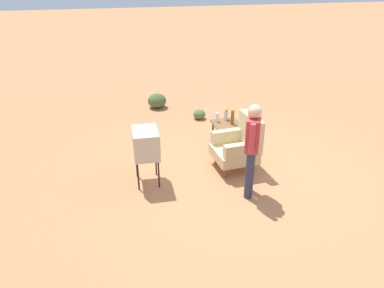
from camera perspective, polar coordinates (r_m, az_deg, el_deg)
The scene contains 10 objects.
ground_plane at distance 6.97m, azimuth 8.30°, elevation -4.78°, with size 60.00×60.00×0.00m, color #C17A4C.
armchair at distance 6.96m, azimuth 7.44°, elevation -0.10°, with size 0.83×0.84×1.06m.
side_table at distance 7.65m, azimuth 5.41°, elevation 2.67°, with size 0.56×0.56×0.60m.
tv_on_stand at distance 6.35m, azimuth -7.25°, elevation 0.08°, with size 0.61×0.46×1.03m.
person_standing at distance 5.97m, azimuth 9.41°, elevation -0.23°, with size 0.52×0.35×1.64m.
bottle_short_clear at distance 7.64m, azimuth 3.98°, elevation 4.20°, with size 0.06×0.06×0.20m, color silver.
bottle_tall_amber at distance 7.54m, azimuth 6.37°, elevation 4.20°, with size 0.07×0.07×0.30m, color brown.
flower_vase at distance 7.76m, azimuth 5.37°, elevation 4.88°, with size 0.14×0.10×0.27m.
shrub_near at distance 10.12m, azimuth -5.52°, elevation 6.78°, with size 0.51×0.51×0.39m, color #475B33.
shrub_mid at distance 9.34m, azimuth 1.16°, elevation 4.70°, with size 0.32×0.32×0.24m, color #516B38.
Camera 1 is at (5.52, -2.32, 3.58)m, focal length 33.94 mm.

